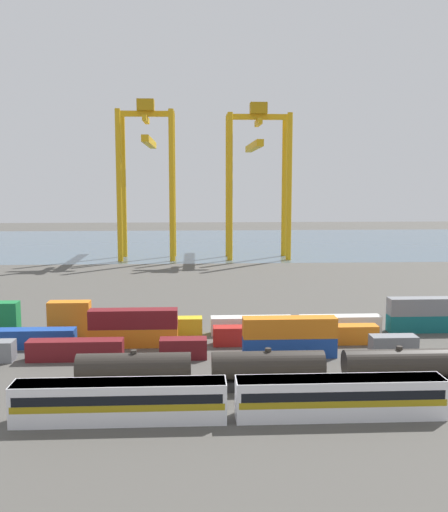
% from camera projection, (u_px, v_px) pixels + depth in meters
% --- Properties ---
extents(ground_plane, '(420.00, 420.00, 0.00)m').
position_uv_depth(ground_plane, '(234.00, 296.00, 117.44)').
color(ground_plane, '#4C4944').
extents(harbour_water, '(400.00, 110.00, 0.01)m').
position_uv_depth(harbour_water, '(216.00, 243.00, 217.85)').
color(harbour_water, '#475B6B').
rests_on(harbour_water, ground_plane).
extents(passenger_train, '(41.20, 3.14, 3.90)m').
position_uv_depth(passenger_train, '(231.00, 398.00, 56.34)').
color(passenger_train, silver).
rests_on(passenger_train, ground_plane).
extents(freight_tank_row, '(56.06, 3.10, 4.56)m').
position_uv_depth(freight_tank_row, '(334.00, 368.00, 65.11)').
color(freight_tank_row, '#232326').
rests_on(freight_tank_row, ground_plane).
extents(shipping_container_1, '(12.10, 2.44, 2.60)m').
position_uv_depth(shipping_container_1, '(75.00, 350.00, 75.28)').
color(shipping_container_1, maroon).
rests_on(shipping_container_1, ground_plane).
extents(shipping_container_2, '(6.04, 2.44, 2.60)m').
position_uv_depth(shipping_container_2, '(183.00, 348.00, 75.97)').
color(shipping_container_2, maroon).
rests_on(shipping_container_2, ground_plane).
extents(shipping_container_3, '(12.10, 2.44, 2.60)m').
position_uv_depth(shipping_container_3, '(289.00, 347.00, 76.67)').
color(shipping_container_3, '#1C4299').
rests_on(shipping_container_3, ground_plane).
extents(shipping_container_4, '(12.10, 2.44, 2.60)m').
position_uv_depth(shipping_container_4, '(290.00, 327.00, 76.34)').
color(shipping_container_4, orange).
rests_on(shipping_container_4, shipping_container_3).
extents(shipping_container_5, '(6.04, 2.44, 2.60)m').
position_uv_depth(shipping_container_5, '(393.00, 345.00, 77.36)').
color(shipping_container_5, slate).
rests_on(shipping_container_5, ground_plane).
extents(shipping_container_6, '(12.10, 2.44, 2.60)m').
position_uv_depth(shipping_container_6, '(31.00, 338.00, 80.72)').
color(shipping_container_6, '#1C4299').
rests_on(shipping_container_6, ground_plane).
extents(shipping_container_7, '(12.10, 2.44, 2.60)m').
position_uv_depth(shipping_container_7, '(134.00, 337.00, 81.42)').
color(shipping_container_7, orange).
rests_on(shipping_container_7, ground_plane).
extents(shipping_container_8, '(12.10, 2.44, 2.60)m').
position_uv_depth(shipping_container_8, '(133.00, 319.00, 81.10)').
color(shipping_container_8, maroon).
rests_on(shipping_container_8, shipping_container_7).
extents(shipping_container_9, '(6.04, 2.44, 2.60)m').
position_uv_depth(shipping_container_9, '(235.00, 336.00, 82.13)').
color(shipping_container_9, '#AD211C').
rests_on(shipping_container_9, ground_plane).
extents(shipping_container_10, '(12.10, 2.44, 2.60)m').
position_uv_depth(shipping_container_10, '(334.00, 334.00, 82.84)').
color(shipping_container_10, orange).
rests_on(shipping_container_10, ground_plane).
extents(shipping_container_13, '(6.04, 2.44, 2.60)m').
position_uv_depth(shipping_container_13, '(70.00, 328.00, 86.73)').
color(shipping_container_13, orange).
rests_on(shipping_container_13, ground_plane).
extents(shipping_container_14, '(6.04, 2.44, 2.60)m').
position_uv_depth(shipping_container_14, '(69.00, 310.00, 86.40)').
color(shipping_container_14, orange).
rests_on(shipping_container_14, shipping_container_13).
extents(shipping_container_15, '(12.10, 2.44, 2.60)m').
position_uv_depth(shipping_container_15, '(161.00, 326.00, 87.40)').
color(shipping_container_15, gold).
rests_on(shipping_container_15, ground_plane).
extents(shipping_container_16, '(12.10, 2.44, 2.60)m').
position_uv_depth(shipping_container_16, '(251.00, 325.00, 88.08)').
color(shipping_container_16, silver).
rests_on(shipping_container_16, ground_plane).
extents(shipping_container_17, '(12.10, 2.44, 2.60)m').
position_uv_depth(shipping_container_17, '(340.00, 324.00, 88.76)').
color(shipping_container_17, silver).
rests_on(shipping_container_17, ground_plane).
extents(shipping_container_18, '(12.10, 2.44, 2.60)m').
position_uv_depth(shipping_container_18, '(427.00, 323.00, 89.43)').
color(shipping_container_18, '#146066').
rests_on(shipping_container_18, ground_plane).
extents(shipping_container_19, '(12.10, 2.44, 2.60)m').
position_uv_depth(shipping_container_19, '(428.00, 306.00, 89.10)').
color(shipping_container_19, slate).
rests_on(shipping_container_19, shipping_container_18).
extents(gantry_crane_west, '(16.31, 37.01, 45.64)m').
position_uv_depth(gantry_crane_west, '(147.00, 162.00, 172.72)').
color(gantry_crane_west, gold).
rests_on(gantry_crane_west, ground_plane).
extents(gantry_crane_central, '(18.49, 37.06, 44.93)m').
position_uv_depth(gantry_crane_central, '(257.00, 164.00, 174.54)').
color(gantry_crane_central, gold).
rests_on(gantry_crane_central, ground_plane).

